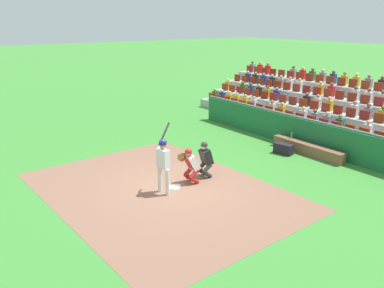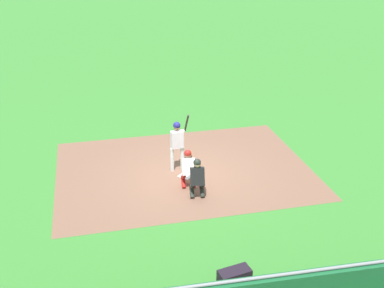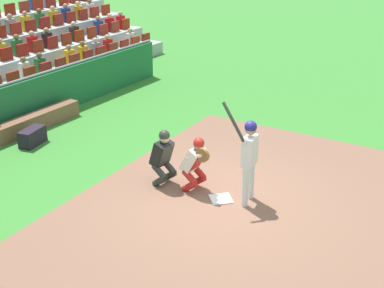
% 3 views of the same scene
% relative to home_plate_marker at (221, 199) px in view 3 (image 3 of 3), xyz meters
% --- Properties ---
extents(ground_plane, '(160.00, 160.00, 0.00)m').
position_rel_home_plate_marker_xyz_m(ground_plane, '(0.00, 0.00, -0.02)').
color(ground_plane, '#3A8331').
extents(infield_dirt_patch, '(8.91, 6.71, 0.01)m').
position_rel_home_plate_marker_xyz_m(infield_dirt_patch, '(0.00, 0.50, -0.01)').
color(infield_dirt_patch, brown).
rests_on(infield_dirt_patch, ground_plane).
extents(home_plate_marker, '(0.62, 0.62, 0.02)m').
position_rel_home_plate_marker_xyz_m(home_plate_marker, '(0.00, 0.00, 0.00)').
color(home_plate_marker, white).
rests_on(home_plate_marker, infield_dirt_patch).
extents(batter_at_plate, '(0.60, 0.62, 2.20)m').
position_rel_home_plate_marker_xyz_m(batter_at_plate, '(-0.21, 0.50, 1.10)').
color(batter_at_plate, silver).
rests_on(batter_at_plate, ground_plane).
extents(catcher_crouching, '(0.48, 0.71, 1.27)m').
position_rel_home_plate_marker_xyz_m(catcher_crouching, '(-0.04, -0.66, 0.69)').
color(catcher_crouching, '#B41F1C').
rests_on(catcher_crouching, ground_plane).
extents(home_plate_umpire, '(0.49, 0.49, 1.31)m').
position_rel_home_plate_marker_xyz_m(home_plate_umpire, '(0.10, -1.40, 0.69)').
color(home_plate_umpire, '#292D27').
rests_on(home_plate_umpire, ground_plane).
extents(dugout_wall, '(13.05, 0.24, 1.32)m').
position_rel_home_plate_marker_xyz_m(dugout_wall, '(0.00, -6.82, 0.62)').
color(dugout_wall, '#1C6336').
rests_on(dugout_wall, ground_plane).
extents(dugout_bench, '(3.31, 0.40, 0.44)m').
position_rel_home_plate_marker_xyz_m(dugout_bench, '(-0.44, -6.27, 0.20)').
color(dugout_bench, brown).
rests_on(dugout_bench, ground_plane).
extents(equipment_duffel_bag, '(0.82, 0.52, 0.43)m').
position_rel_home_plate_marker_xyz_m(equipment_duffel_bag, '(0.15, -5.51, 0.20)').
color(equipment_duffel_bag, black).
rests_on(equipment_duffel_bag, ground_plane).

